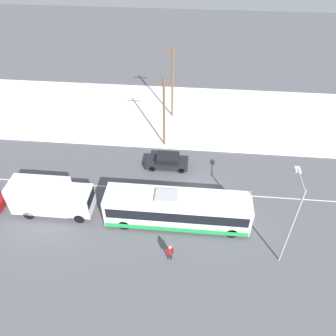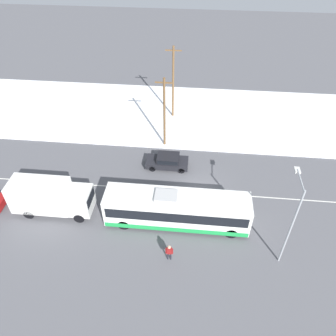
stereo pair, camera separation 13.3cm
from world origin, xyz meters
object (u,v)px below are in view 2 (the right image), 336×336
(streetlamp, at_px, (293,215))
(utility_pole_snowlot, at_px, (173,82))
(pedestrian_at_stop, at_px, (169,251))
(sedan_car, at_px, (168,161))
(box_truck, at_px, (50,196))
(city_bus, at_px, (177,209))
(utility_pole_roadside, at_px, (164,112))

(streetlamp, distance_m, utility_pole_snowlot, 21.64)
(pedestrian_at_stop, relative_size, utility_pole_snowlot, 0.19)
(streetlamp, bearing_deg, sedan_car, 134.78)
(pedestrian_at_stop, bearing_deg, box_truck, 159.59)
(streetlamp, bearing_deg, utility_pole_snowlot, 117.14)
(pedestrian_at_stop, distance_m, streetlamp, 9.19)
(sedan_car, bearing_deg, pedestrian_at_stop, 96.44)
(city_bus, distance_m, sedan_car, 7.29)
(utility_pole_roadside, xyz_separation_m, utility_pole_snowlot, (0.36, 5.97, 0.43))
(box_truck, relative_size, utility_pole_snowlot, 0.78)
(streetlamp, bearing_deg, city_bus, 162.64)
(city_bus, xyz_separation_m, sedan_car, (-1.48, 7.09, -0.77))
(city_bus, distance_m, pedestrian_at_stop, 3.76)
(sedan_car, height_order, pedestrian_at_stop, pedestrian_at_stop)
(sedan_car, xyz_separation_m, streetlamp, (9.54, -9.61, 3.93))
(streetlamp, height_order, utility_pole_roadside, utility_pole_roadside)
(utility_pole_roadside, bearing_deg, city_bus, -78.54)
(sedan_car, bearing_deg, utility_pole_snowlot, -88.00)
(box_truck, xyz_separation_m, utility_pole_snowlot, (9.00, 16.53, 2.82))
(sedan_car, height_order, utility_pole_snowlot, utility_pole_snowlot)
(utility_pole_roadside, height_order, utility_pole_snowlot, utility_pole_snowlot)
(box_truck, distance_m, pedestrian_at_stop, 11.28)
(pedestrian_at_stop, height_order, streetlamp, streetlamp)
(city_bus, xyz_separation_m, streetlamp, (8.05, -2.52, 3.16))
(box_truck, relative_size, utility_pole_roadside, 0.86)
(box_truck, xyz_separation_m, streetlamp, (18.87, -2.73, 2.97))
(pedestrian_at_stop, distance_m, utility_pole_snowlot, 20.82)
(city_bus, height_order, box_truck, box_truck)
(city_bus, xyz_separation_m, utility_pole_roadside, (-2.18, 10.77, 2.59))
(utility_pole_roadside, bearing_deg, streetlamp, -52.40)
(streetlamp, bearing_deg, utility_pole_roadside, 127.60)
(pedestrian_at_stop, height_order, utility_pole_roadside, utility_pole_roadside)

